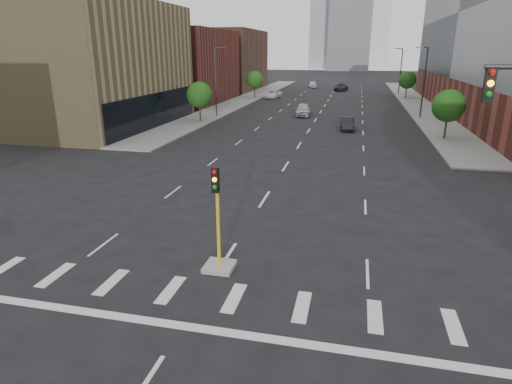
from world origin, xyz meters
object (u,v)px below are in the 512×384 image
(car_near_left, at_px, (303,110))
(car_far_left, at_px, (273,94))
(median_traffic_signal, at_px, (219,248))
(car_distant, at_px, (313,84))
(car_mid_right, at_px, (347,123))
(car_deep_right, at_px, (341,87))

(car_near_left, relative_size, car_far_left, 0.94)
(car_near_left, bearing_deg, median_traffic_signal, -90.95)
(car_far_left, xyz_separation_m, car_distant, (4.91, 25.61, 0.06))
(median_traffic_signal, relative_size, car_mid_right, 1.02)
(median_traffic_signal, bearing_deg, car_near_left, 92.63)
(car_near_left, height_order, car_deep_right, car_near_left)
(median_traffic_signal, xyz_separation_m, car_far_left, (-10.50, 66.30, -0.24))
(median_traffic_signal, relative_size, car_near_left, 0.88)
(median_traffic_signal, distance_m, car_near_left, 44.55)
(car_far_left, relative_size, car_deep_right, 0.92)
(car_far_left, height_order, car_deep_right, car_deep_right)
(car_deep_right, bearing_deg, car_distant, 145.77)
(median_traffic_signal, relative_size, car_deep_right, 0.77)
(median_traffic_signal, xyz_separation_m, car_deep_right, (1.50, 85.02, -0.14))
(car_far_left, height_order, car_distant, car_distant)
(car_near_left, distance_m, car_mid_right, 11.61)
(car_far_left, xyz_separation_m, car_deep_right, (12.00, 18.72, 0.10))
(car_mid_right, bearing_deg, car_far_left, 111.88)
(car_near_left, distance_m, car_distant, 47.54)
(median_traffic_signal, distance_m, car_mid_right, 34.98)
(car_near_left, bearing_deg, car_mid_right, -60.93)
(median_traffic_signal, height_order, car_near_left, median_traffic_signal)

